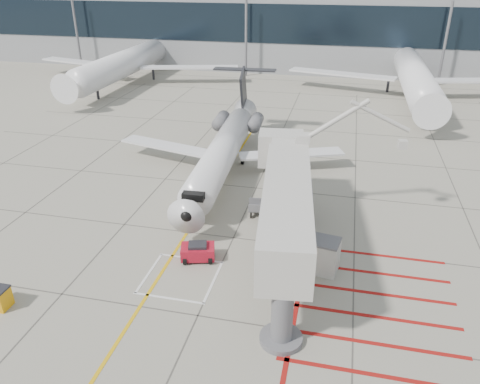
# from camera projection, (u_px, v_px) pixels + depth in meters

# --- Properties ---
(ground_plane) EXTENTS (260.00, 260.00, 0.00)m
(ground_plane) POSITION_uv_depth(u_px,v_px,m) (218.00, 272.00, 28.16)
(ground_plane) COLOR gray
(ground_plane) RESTS_ON ground
(regional_jet) EXTENTS (22.86, 28.12, 7.07)m
(regional_jet) POSITION_uv_depth(u_px,v_px,m) (218.00, 144.00, 37.86)
(regional_jet) COLOR silver
(regional_jet) RESTS_ON ground_plane
(jet_bridge) EXTENTS (10.83, 19.27, 7.34)m
(jet_bridge) POSITION_uv_depth(u_px,v_px,m) (286.00, 214.00, 27.02)
(jet_bridge) COLOR beige
(jet_bridge) RESTS_ON ground_plane
(pushback_tug) EXTENTS (2.34, 1.80, 1.21)m
(pushback_tug) POSITION_uv_depth(u_px,v_px,m) (198.00, 251.00, 29.09)
(pushback_tug) COLOR #AC1024
(pushback_tug) RESTS_ON ground_plane
(baggage_cart) EXTENTS (2.01, 1.44, 1.17)m
(baggage_cart) POSITION_uv_depth(u_px,v_px,m) (261.00, 208.00, 34.25)
(baggage_cart) COLOR slate
(baggage_cart) RESTS_ON ground_plane
(ground_power_unit) EXTENTS (2.87, 1.97, 2.09)m
(ground_power_unit) POSITION_uv_depth(u_px,v_px,m) (316.00, 254.00, 28.03)
(ground_power_unit) COLOR #BBBAB2
(ground_power_unit) RESTS_ON ground_plane
(cone_nose) EXTENTS (0.41, 0.41, 0.57)m
(cone_nose) POSITION_uv_depth(u_px,v_px,m) (186.00, 227.00, 32.39)
(cone_nose) COLOR orange
(cone_nose) RESTS_ON ground_plane
(cone_side) EXTENTS (0.33, 0.33, 0.46)m
(cone_side) POSITION_uv_depth(u_px,v_px,m) (288.00, 224.00, 32.90)
(cone_side) COLOR orange
(cone_side) RESTS_ON ground_plane
(terminal_building) EXTENTS (180.00, 28.00, 14.00)m
(terminal_building) POSITION_uv_depth(u_px,v_px,m) (373.00, 23.00, 84.35)
(terminal_building) COLOR gray
(terminal_building) RESTS_ON ground_plane
(terminal_glass_band) EXTENTS (180.00, 0.10, 6.00)m
(terminal_glass_band) POSITION_uv_depth(u_px,v_px,m) (376.00, 27.00, 71.61)
(terminal_glass_band) COLOR black
(terminal_glass_band) RESTS_ON ground_plane
(bg_aircraft_b) EXTENTS (33.27, 36.97, 11.09)m
(bg_aircraft_b) POSITION_uv_depth(u_px,v_px,m) (129.00, 45.00, 71.31)
(bg_aircraft_b) COLOR silver
(bg_aircraft_b) RESTS_ON ground_plane
(bg_aircraft_c) EXTENTS (34.28, 38.09, 11.43)m
(bg_aircraft_c) POSITION_uv_depth(u_px,v_px,m) (416.00, 54.00, 62.88)
(bg_aircraft_c) COLOR silver
(bg_aircraft_c) RESTS_ON ground_plane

